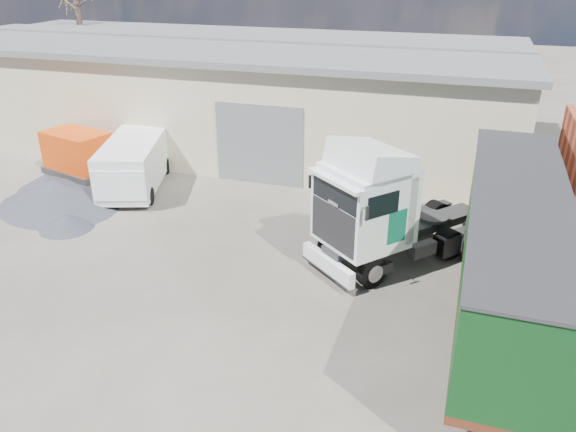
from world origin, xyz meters
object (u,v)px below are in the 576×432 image
(panel_van, at_px, (133,166))
(box_trailer, at_px, (513,243))
(tractor_unit, at_px, (382,213))
(orange_skip, at_px, (78,156))

(panel_van, bearing_deg, box_trailer, -37.48)
(box_trailer, height_order, panel_van, box_trailer)
(tractor_unit, bearing_deg, panel_van, -155.43)
(panel_van, distance_m, orange_skip, 3.75)
(tractor_unit, distance_m, orange_skip, 15.42)
(panel_van, height_order, orange_skip, panel_van)
(panel_van, bearing_deg, orange_skip, 145.52)
(orange_skip, bearing_deg, tractor_unit, 0.02)
(orange_skip, bearing_deg, box_trailer, -2.64)
(box_trailer, xyz_separation_m, panel_van, (-15.04, 5.17, -1.23))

